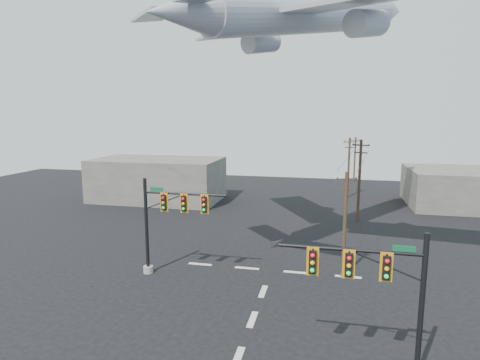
% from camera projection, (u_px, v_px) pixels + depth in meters
% --- Properties ---
extents(ground, '(120.00, 120.00, 0.00)m').
position_uv_depth(ground, '(238.00, 358.00, 20.70)').
color(ground, black).
rests_on(ground, ground).
extents(lane_markings, '(14.00, 21.20, 0.01)m').
position_uv_depth(lane_markings, '(256.00, 309.00, 25.83)').
color(lane_markings, beige).
rests_on(lane_markings, ground).
extents(signal_mast_near, '(6.97, 0.80, 7.26)m').
position_uv_depth(signal_mast_near, '(384.00, 297.00, 18.53)').
color(signal_mast_near, gray).
rests_on(signal_mast_near, ground).
extents(signal_mast_far, '(6.78, 0.84, 7.60)m').
position_uv_depth(signal_mast_far, '(165.00, 222.00, 30.65)').
color(signal_mast_far, gray).
rests_on(signal_mast_far, ground).
extents(utility_pole_a, '(1.58, 0.65, 8.19)m').
position_uv_depth(utility_pole_a, '(345.00, 223.00, 30.35)').
color(utility_pole_a, '#46301E').
rests_on(utility_pole_a, ground).
extents(utility_pole_b, '(1.88, 0.68, 9.54)m').
position_uv_depth(utility_pole_b, '(359.00, 179.00, 46.20)').
color(utility_pole_b, '#46301E').
rests_on(utility_pole_b, ground).
extents(utility_pole_c, '(1.79, 0.62, 8.94)m').
position_uv_depth(utility_pole_c, '(349.00, 167.00, 59.25)').
color(utility_pole_c, '#46301E').
rests_on(utility_pole_c, ground).
extents(utility_pole_d, '(1.69, 0.32, 8.18)m').
position_uv_depth(utility_pole_d, '(355.00, 158.00, 73.52)').
color(utility_pole_d, '#46301E').
rests_on(utility_pole_d, ground).
extents(power_lines, '(4.74, 45.59, 0.67)m').
position_uv_depth(power_lines, '(354.00, 147.00, 51.25)').
color(power_lines, black).
extents(airliner, '(25.02, 27.62, 8.16)m').
position_uv_depth(airliner, '(310.00, 13.00, 32.28)').
color(airliner, '#A7ABB3').
extents(building_left, '(18.00, 10.00, 6.00)m').
position_uv_depth(building_left, '(158.00, 179.00, 58.21)').
color(building_left, slate).
rests_on(building_left, ground).
extents(building_right, '(14.00, 12.00, 5.00)m').
position_uv_depth(building_right, '(463.00, 188.00, 54.02)').
color(building_right, slate).
rests_on(building_right, ground).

